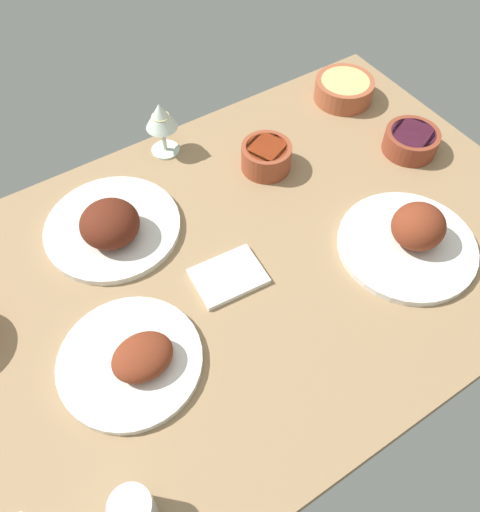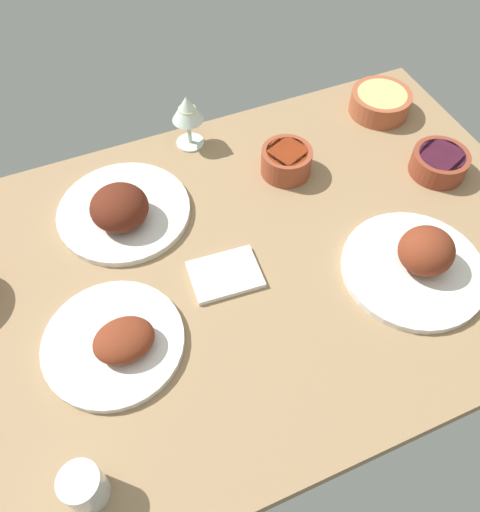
{
  "view_description": "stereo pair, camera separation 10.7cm",
  "coord_description": "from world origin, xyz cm",
  "px_view_note": "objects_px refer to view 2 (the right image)",
  "views": [
    {
      "loc": [
        -33.99,
        -52.74,
        92.38
      ],
      "look_at": [
        0.0,
        0.0,
        6.0
      ],
      "focal_mm": 36.14,
      "sensor_mm": 36.0,
      "label": 1
    },
    {
      "loc": [
        -24.57,
        -57.73,
        92.38
      ],
      "look_at": [
        0.0,
        0.0,
        6.0
      ],
      "focal_mm": 36.14,
      "sensor_mm": 36.0,
      "label": 2
    }
  ],
  "objects_px": {
    "plate_far_side": "(419,261)",
    "bowl_onions": "(439,162)",
    "plate_center_main": "(122,209)",
    "bowl_pasta": "(380,102)",
    "plate_near_viewer": "(117,342)",
    "bowl_sauce": "(286,161)",
    "folded_napkin": "(225,274)",
    "water_tumbler": "(84,487)",
    "wine_glass": "(187,111)"
  },
  "relations": [
    {
      "from": "plate_center_main",
      "to": "bowl_onions",
      "type": "distance_m",
      "value": 0.75
    },
    {
      "from": "bowl_onions",
      "to": "water_tumbler",
      "type": "relative_size",
      "value": 1.62
    },
    {
      "from": "plate_far_side",
      "to": "water_tumbler",
      "type": "distance_m",
      "value": 0.74
    },
    {
      "from": "bowl_pasta",
      "to": "water_tumbler",
      "type": "height_order",
      "value": "water_tumbler"
    },
    {
      "from": "bowl_sauce",
      "to": "wine_glass",
      "type": "distance_m",
      "value": 0.26
    },
    {
      "from": "bowl_pasta",
      "to": "plate_center_main",
      "type": "bearing_deg",
      "value": -172.27
    },
    {
      "from": "bowl_pasta",
      "to": "bowl_sauce",
      "type": "relative_size",
      "value": 1.31
    },
    {
      "from": "plate_center_main",
      "to": "bowl_pasta",
      "type": "height_order",
      "value": "plate_center_main"
    },
    {
      "from": "plate_near_viewer",
      "to": "bowl_onions",
      "type": "height_order",
      "value": "plate_near_viewer"
    },
    {
      "from": "folded_napkin",
      "to": "bowl_pasta",
      "type": "bearing_deg",
      "value": 29.96
    },
    {
      "from": "bowl_onions",
      "to": "wine_glass",
      "type": "xyz_separation_m",
      "value": [
        -0.51,
        0.33,
        0.07
      ]
    },
    {
      "from": "plate_near_viewer",
      "to": "plate_center_main",
      "type": "relative_size",
      "value": 0.9
    },
    {
      "from": "bowl_sauce",
      "to": "folded_napkin",
      "type": "bearing_deg",
      "value": -137.72
    },
    {
      "from": "water_tumbler",
      "to": "bowl_pasta",
      "type": "bearing_deg",
      "value": 34.23
    },
    {
      "from": "plate_far_side",
      "to": "plate_center_main",
      "type": "bearing_deg",
      "value": 144.45
    },
    {
      "from": "bowl_pasta",
      "to": "bowl_sauce",
      "type": "height_order",
      "value": "bowl_sauce"
    },
    {
      "from": "plate_center_main",
      "to": "wine_glass",
      "type": "relative_size",
      "value": 2.12
    },
    {
      "from": "bowl_pasta",
      "to": "bowl_onions",
      "type": "height_order",
      "value": "bowl_pasta"
    },
    {
      "from": "bowl_pasta",
      "to": "water_tumbler",
      "type": "relative_size",
      "value": 1.92
    },
    {
      "from": "bowl_pasta",
      "to": "folded_napkin",
      "type": "distance_m",
      "value": 0.66
    },
    {
      "from": "wine_glass",
      "to": "bowl_pasta",
      "type": "bearing_deg",
      "value": -8.87
    },
    {
      "from": "water_tumbler",
      "to": "folded_napkin",
      "type": "relative_size",
      "value": 0.58
    },
    {
      "from": "bowl_pasta",
      "to": "wine_glass",
      "type": "height_order",
      "value": "wine_glass"
    },
    {
      "from": "plate_center_main",
      "to": "bowl_onions",
      "type": "height_order",
      "value": "plate_center_main"
    },
    {
      "from": "bowl_pasta",
      "to": "water_tumbler",
      "type": "distance_m",
      "value": 1.12
    },
    {
      "from": "plate_near_viewer",
      "to": "wine_glass",
      "type": "relative_size",
      "value": 1.9
    },
    {
      "from": "bowl_pasta",
      "to": "bowl_onions",
      "type": "distance_m",
      "value": 0.25
    },
    {
      "from": "plate_near_viewer",
      "to": "bowl_pasta",
      "type": "relative_size",
      "value": 1.71
    },
    {
      "from": "plate_near_viewer",
      "to": "folded_napkin",
      "type": "relative_size",
      "value": 1.89
    },
    {
      "from": "bowl_onions",
      "to": "wine_glass",
      "type": "bearing_deg",
      "value": 147.45
    },
    {
      "from": "wine_glass",
      "to": "folded_napkin",
      "type": "bearing_deg",
      "value": -99.82
    },
    {
      "from": "bowl_sauce",
      "to": "folded_napkin",
      "type": "relative_size",
      "value": 0.85
    },
    {
      "from": "plate_center_main",
      "to": "plate_near_viewer",
      "type": "bearing_deg",
      "value": -107.44
    },
    {
      "from": "bowl_onions",
      "to": "water_tumbler",
      "type": "bearing_deg",
      "value": -157.71
    },
    {
      "from": "plate_near_viewer",
      "to": "bowl_pasta",
      "type": "bearing_deg",
      "value": 26.0
    },
    {
      "from": "water_tumbler",
      "to": "folded_napkin",
      "type": "xyz_separation_m",
      "value": [
        0.35,
        0.3,
        -0.03
      ]
    },
    {
      "from": "bowl_onions",
      "to": "folded_napkin",
      "type": "xyz_separation_m",
      "value": [
        -0.58,
        -0.08,
        -0.02
      ]
    },
    {
      "from": "water_tumbler",
      "to": "plate_far_side",
      "type": "bearing_deg",
      "value": 12.55
    },
    {
      "from": "water_tumbler",
      "to": "folded_napkin",
      "type": "height_order",
      "value": "water_tumbler"
    },
    {
      "from": "plate_far_side",
      "to": "bowl_onions",
      "type": "relative_size",
      "value": 2.24
    },
    {
      "from": "plate_center_main",
      "to": "water_tumbler",
      "type": "xyz_separation_m",
      "value": [
        -0.2,
        -0.53,
        0.01
      ]
    },
    {
      "from": "plate_center_main",
      "to": "folded_napkin",
      "type": "xyz_separation_m",
      "value": [
        0.15,
        -0.23,
        -0.03
      ]
    },
    {
      "from": "wine_glass",
      "to": "folded_napkin",
      "type": "xyz_separation_m",
      "value": [
        -0.07,
        -0.41,
        -0.09
      ]
    },
    {
      "from": "plate_near_viewer",
      "to": "plate_center_main",
      "type": "distance_m",
      "value": 0.32
    },
    {
      "from": "plate_center_main",
      "to": "wine_glass",
      "type": "bearing_deg",
      "value": 38.62
    },
    {
      "from": "plate_center_main",
      "to": "folded_napkin",
      "type": "height_order",
      "value": "plate_center_main"
    },
    {
      "from": "water_tumbler",
      "to": "folded_napkin",
      "type": "distance_m",
      "value": 0.47
    },
    {
      "from": "bowl_pasta",
      "to": "plate_near_viewer",
      "type": "bearing_deg",
      "value": -154.0
    },
    {
      "from": "wine_glass",
      "to": "plate_center_main",
      "type": "bearing_deg",
      "value": -141.38
    },
    {
      "from": "bowl_onions",
      "to": "bowl_sauce",
      "type": "xyz_separation_m",
      "value": [
        -0.33,
        0.14,
        0.0
      ]
    }
  ]
}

